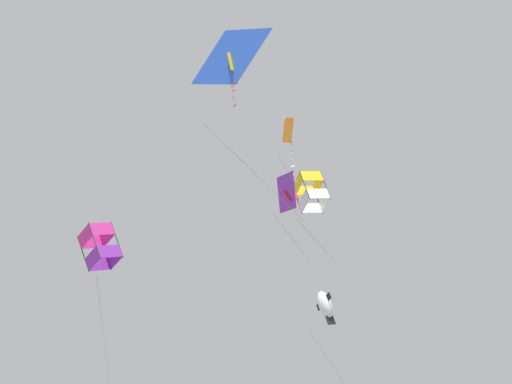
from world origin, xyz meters
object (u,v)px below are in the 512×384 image
Objects in this scene: kite_delta_low_drifter at (288,193)px; kite_fish_near_right at (325,305)px; kite_box_near_left at (100,247)px; kite_delta_highest at (232,59)px; kite_diamond_upper_right at (288,131)px; kite_box_far_centre at (311,192)px.

kite_delta_low_drifter is 5.96m from kite_fish_near_right.
kite_box_near_left is at bearing -122.48° from kite_delta_low_drifter.
kite_delta_highest is at bearing -46.88° from kite_fish_near_right.
kite_diamond_upper_right is at bearing 13.32° from kite_box_near_left.
kite_box_near_left is at bearing -114.53° from kite_box_far_centre.
kite_box_far_centre is (-6.91, -2.32, 2.76)m from kite_diamond_upper_right.
kite_box_far_centre is at bearing 47.34° from kite_box_near_left.
kite_delta_highest is at bearing -69.54° from kite_diamond_upper_right.
kite_fish_near_right is (-8.75, -2.82, -3.14)m from kite_diamond_upper_right.
kite_delta_highest is (3.32, -0.89, 2.05)m from kite_diamond_upper_right.
kite_delta_highest reaches higher than kite_box_near_left.
kite_box_far_centre is 1.08× the size of kite_fish_near_right.
kite_delta_low_drifter is 0.85× the size of kite_fish_near_right.
kite_box_near_left is 1.90× the size of kite_fish_near_right.
kite_box_far_centre reaches higher than kite_box_near_left.
kite_fish_near_right is at bearing 148.14° from kite_box_far_centre.
kite_box_near_left reaches higher than kite_delta_low_drifter.
kite_delta_low_drifter reaches higher than kite_fish_near_right.
kite_diamond_upper_right is 9.71m from kite_fish_near_right.
kite_delta_low_drifter reaches higher than kite_diamond_upper_right.
kite_delta_low_drifter is (-4.08, -2.27, 0.53)m from kite_diamond_upper_right.
kite_diamond_upper_right is 4.00m from kite_delta_highest.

